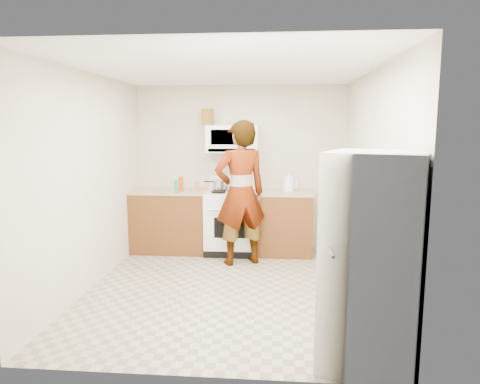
# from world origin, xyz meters

# --- Properties ---
(floor) EXTENTS (3.60, 3.60, 0.00)m
(floor) POSITION_xyz_m (0.00, 0.00, 0.00)
(floor) COLOR gray
(floor) RESTS_ON ground
(back_wall) EXTENTS (3.20, 0.02, 2.50)m
(back_wall) POSITION_xyz_m (0.00, 1.79, 1.25)
(back_wall) COLOR beige
(back_wall) RESTS_ON floor
(right_wall) EXTENTS (0.02, 3.60, 2.50)m
(right_wall) POSITION_xyz_m (1.59, 0.00, 1.25)
(right_wall) COLOR beige
(right_wall) RESTS_ON floor
(cabinet_left) EXTENTS (1.12, 0.62, 0.90)m
(cabinet_left) POSITION_xyz_m (-1.04, 1.49, 0.45)
(cabinet_left) COLOR brown
(cabinet_left) RESTS_ON floor
(counter_left) EXTENTS (1.14, 0.64, 0.03)m
(counter_left) POSITION_xyz_m (-1.04, 1.49, 0.92)
(counter_left) COLOR tan
(counter_left) RESTS_ON cabinet_left
(cabinet_right) EXTENTS (0.80, 0.62, 0.90)m
(cabinet_right) POSITION_xyz_m (0.68, 1.49, 0.45)
(cabinet_right) COLOR brown
(cabinet_right) RESTS_ON floor
(counter_right) EXTENTS (0.82, 0.64, 0.03)m
(counter_right) POSITION_xyz_m (0.68, 1.49, 0.92)
(counter_right) COLOR tan
(counter_right) RESTS_ON cabinet_right
(gas_range) EXTENTS (0.76, 0.65, 1.13)m
(gas_range) POSITION_xyz_m (-0.10, 1.48, 0.49)
(gas_range) COLOR white
(gas_range) RESTS_ON floor
(microwave) EXTENTS (0.76, 0.38, 0.40)m
(microwave) POSITION_xyz_m (-0.10, 1.61, 1.70)
(microwave) COLOR white
(microwave) RESTS_ON back_wall
(person) EXTENTS (0.85, 0.72, 1.97)m
(person) POSITION_xyz_m (0.07, 0.96, 0.98)
(person) COLOR tan
(person) RESTS_ON floor
(fridge) EXTENTS (0.91, 0.91, 1.70)m
(fridge) POSITION_xyz_m (1.30, -1.52, 0.85)
(fridge) COLOR silver
(fridge) RESTS_ON floor
(kettle) EXTENTS (0.17, 0.17, 0.20)m
(kettle) POSITION_xyz_m (0.74, 1.59, 1.03)
(kettle) COLOR white
(kettle) RESTS_ON counter_right
(jug) EXTENTS (0.17, 0.17, 0.24)m
(jug) POSITION_xyz_m (-0.47, 1.59, 2.02)
(jug) COLOR brown
(jug) RESTS_ON microwave
(saucepan) EXTENTS (0.29, 0.29, 0.13)m
(saucepan) POSITION_xyz_m (-0.28, 1.57, 1.02)
(saucepan) COLOR silver
(saucepan) RESTS_ON gas_range
(tray) EXTENTS (0.28, 0.21, 0.05)m
(tray) POSITION_xyz_m (-0.03, 1.38, 0.96)
(tray) COLOR silver
(tray) RESTS_ON gas_range
(bottle_spray) EXTENTS (0.07, 0.07, 0.22)m
(bottle_spray) POSITION_xyz_m (-0.84, 1.39, 1.04)
(bottle_spray) COLOR #B8380D
(bottle_spray) RESTS_ON counter_left
(bottle_hot_sauce) EXTENTS (0.06, 0.06, 0.15)m
(bottle_hot_sauce) POSITION_xyz_m (-0.60, 1.40, 1.01)
(bottle_hot_sauce) COLOR #CC6A16
(bottle_hot_sauce) RESTS_ON counter_left
(bottle_green_cap) EXTENTS (0.07, 0.07, 0.19)m
(bottle_green_cap) POSITION_xyz_m (-0.87, 1.21, 1.03)
(bottle_green_cap) COLOR #188930
(bottle_green_cap) RESTS_ON counter_left
(pot_lid) EXTENTS (0.28, 0.28, 0.01)m
(pot_lid) POSITION_xyz_m (-0.70, 1.34, 0.94)
(pot_lid) COLOR white
(pot_lid) RESTS_ON counter_left
(broom) EXTENTS (0.14, 0.26, 1.23)m
(broom) POSITION_xyz_m (1.56, 1.02, 0.62)
(broom) COLOR silver
(broom) RESTS_ON floor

